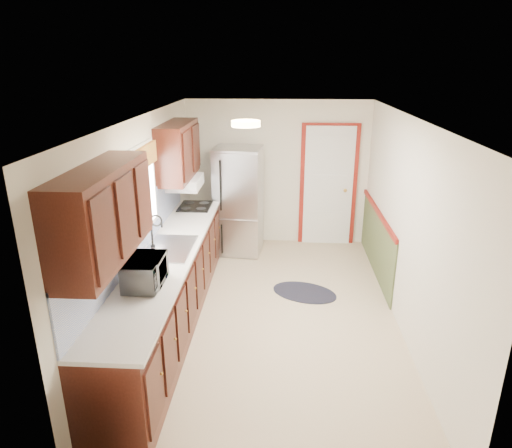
# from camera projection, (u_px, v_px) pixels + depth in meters

# --- Properties ---
(room_shell) EXTENTS (3.20, 5.20, 2.52)m
(room_shell) POSITION_uv_depth(u_px,v_px,m) (274.00, 224.00, 5.25)
(room_shell) COLOR #C5AF8B
(room_shell) RESTS_ON ground
(kitchen_run) EXTENTS (0.63, 4.00, 2.20)m
(kitchen_run) POSITION_uv_depth(u_px,v_px,m) (164.00, 262.00, 5.18)
(kitchen_run) COLOR #35120C
(kitchen_run) RESTS_ON ground
(back_wall_trim) EXTENTS (1.12, 2.30, 2.08)m
(back_wall_trim) POSITION_uv_depth(u_px,v_px,m) (338.00, 197.00, 7.38)
(back_wall_trim) COLOR maroon
(back_wall_trim) RESTS_ON ground
(ceiling_fixture) EXTENTS (0.30, 0.30, 0.06)m
(ceiling_fixture) POSITION_uv_depth(u_px,v_px,m) (246.00, 124.00, 4.69)
(ceiling_fixture) COLOR #FFD88C
(ceiling_fixture) RESTS_ON room_shell
(microwave) EXTENTS (0.28, 0.50, 0.34)m
(microwave) POSITION_uv_depth(u_px,v_px,m) (145.00, 269.00, 4.32)
(microwave) COLOR white
(microwave) RESTS_ON kitchen_run
(refrigerator) EXTENTS (0.77, 0.75, 1.72)m
(refrigerator) POSITION_uv_depth(u_px,v_px,m) (239.00, 201.00, 7.29)
(refrigerator) COLOR #B7B7BC
(refrigerator) RESTS_ON ground
(rug) EXTENTS (1.03, 0.86, 0.01)m
(rug) POSITION_uv_depth(u_px,v_px,m) (304.00, 292.00, 6.19)
(rug) COLOR black
(rug) RESTS_ON ground
(cooktop) EXTENTS (0.46, 0.55, 0.02)m
(cooktop) POSITION_uv_depth(u_px,v_px,m) (195.00, 206.00, 6.72)
(cooktop) COLOR black
(cooktop) RESTS_ON kitchen_run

